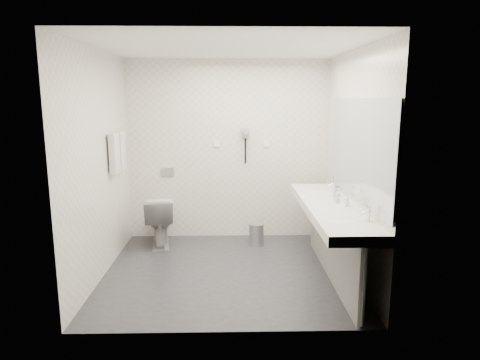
{
  "coord_description": "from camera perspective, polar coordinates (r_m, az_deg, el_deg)",
  "views": [
    {
      "loc": [
        0.04,
        -4.6,
        1.97
      ],
      "look_at": [
        0.15,
        0.15,
        1.05
      ],
      "focal_mm": 31.54,
      "sensor_mm": 36.0,
      "label": 1
    }
  ],
  "objects": [
    {
      "name": "towel_near",
      "position": [
        5.24,
        -16.61,
        3.48
      ],
      "size": [
        0.07,
        0.24,
        0.48
      ],
      "primitive_type": "cube",
      "color": "silver",
      "rests_on": "towel_rail"
    },
    {
      "name": "floor",
      "position": [
        5.01,
        -1.72,
        -12.22
      ],
      "size": [
        2.8,
        2.8,
        0.0
      ],
      "primitive_type": "plane",
      "color": "#2B2A30",
      "rests_on": "ground"
    },
    {
      "name": "bin_lid",
      "position": [
        5.76,
        2.24,
        -6.0
      ],
      "size": [
        0.2,
        0.2,
        0.02
      ],
      "primitive_type": "cylinder",
      "color": "#B2B5BA",
      "rests_on": "pedal_bin"
    },
    {
      "name": "wall_front",
      "position": [
        3.38,
        -2.0,
        -1.34
      ],
      "size": [
        2.8,
        0.0,
        2.8
      ],
      "primitive_type": "plane",
      "rotation": [
        -1.57,
        0.0,
        0.0
      ],
      "color": "silver",
      "rests_on": "floor"
    },
    {
      "name": "wall_back",
      "position": [
        5.95,
        -1.7,
        3.99
      ],
      "size": [
        2.8,
        0.0,
        2.8
      ],
      "primitive_type": "plane",
      "rotation": [
        1.57,
        0.0,
        0.0
      ],
      "color": "silver",
      "rests_on": "floor"
    },
    {
      "name": "vanity_post_near",
      "position": [
        3.89,
        16.29,
        -13.7
      ],
      "size": [
        0.06,
        0.06,
        0.75
      ],
      "primitive_type": "cylinder",
      "color": "silver",
      "rests_on": "floor"
    },
    {
      "name": "mirror",
      "position": [
        4.63,
        15.6,
        4.1
      ],
      "size": [
        0.02,
        2.2,
        1.05
      ],
      "primitive_type": "cube",
      "color": "#B2BCC6",
      "rests_on": "wall_right"
    },
    {
      "name": "switch_plate_b",
      "position": [
        5.95,
        3.63,
        4.94
      ],
      "size": [
        0.09,
        0.02,
        0.09
      ],
      "primitive_type": "cube",
      "color": "white",
      "rests_on": "wall_back"
    },
    {
      "name": "faucet_near",
      "position": [
        4.1,
        16.95,
        -4.3
      ],
      "size": [
        0.04,
        0.04,
        0.15
      ],
      "primitive_type": "cylinder",
      "color": "silver",
      "rests_on": "vanity_counter"
    },
    {
      "name": "wall_right",
      "position": [
        4.85,
        14.97,
        2.05
      ],
      "size": [
        0.0,
        2.6,
        2.6
      ],
      "primitive_type": "plane",
      "rotation": [
        1.57,
        0.0,
        -1.57
      ],
      "color": "silver",
      "rests_on": "floor"
    },
    {
      "name": "vanity_post_far",
      "position": [
        5.79,
        10.14,
        -5.23
      ],
      "size": [
        0.06,
        0.06,
        0.75
      ],
      "primitive_type": "cylinder",
      "color": "silver",
      "rests_on": "floor"
    },
    {
      "name": "basin_near",
      "position": [
        4.07,
        14.26,
        -5.6
      ],
      "size": [
        0.4,
        0.31,
        0.05
      ],
      "primitive_type": "ellipsoid",
      "color": "white",
      "rests_on": "vanity_counter"
    },
    {
      "name": "glass_left",
      "position": [
        4.86,
        12.82,
        -2.03
      ],
      "size": [
        0.07,
        0.07,
        0.1
      ],
      "primitive_type": "cylinder",
      "rotation": [
        0.0,
        0.0,
        0.4
      ],
      "color": "silver",
      "rests_on": "vanity_counter"
    },
    {
      "name": "pedal_bin",
      "position": [
        5.8,
        2.23,
        -7.42
      ],
      "size": [
        0.24,
        0.24,
        0.28
      ],
      "primitive_type": "cylinder",
      "rotation": [
        0.0,
        0.0,
        -0.19
      ],
      "color": "#B2B5BA",
      "rests_on": "floor"
    },
    {
      "name": "dryer_cradle",
      "position": [
        5.9,
        0.73,
        6.37
      ],
      "size": [
        0.1,
        0.04,
        0.14
      ],
      "primitive_type": "cube",
      "color": "#96979B",
      "rests_on": "wall_back"
    },
    {
      "name": "towel_rail",
      "position": [
        5.36,
        -16.45,
        6.01
      ],
      "size": [
        0.02,
        0.62,
        0.02
      ],
      "primitive_type": "cylinder",
      "rotation": [
        1.57,
        0.0,
        0.0
      ],
      "color": "silver",
      "rests_on": "wall_left"
    },
    {
      "name": "faucet_far",
      "position": [
        5.32,
        12.64,
        -0.66
      ],
      "size": [
        0.04,
        0.04,
        0.15
      ],
      "primitive_type": "cylinder",
      "color": "silver",
      "rests_on": "vanity_counter"
    },
    {
      "name": "wall_left",
      "position": [
        4.88,
        -18.49,
        1.9
      ],
      "size": [
        0.0,
        2.6,
        2.6
      ],
      "primitive_type": "plane",
      "rotation": [
        1.57,
        0.0,
        1.57
      ],
      "color": "silver",
      "rests_on": "floor"
    },
    {
      "name": "switch_plate_a",
      "position": [
        5.93,
        -3.16,
        4.93
      ],
      "size": [
        0.09,
        0.02,
        0.09
      ],
      "primitive_type": "cube",
      "color": "white",
      "rests_on": "wall_back"
    },
    {
      "name": "soap_bottle_a",
      "position": [
        4.71,
        13.01,
        -2.5
      ],
      "size": [
        0.06,
        0.06,
        0.1
      ],
      "primitive_type": "imported",
      "rotation": [
        0.0,
        0.0,
        0.37
      ],
      "color": "silver",
      "rests_on": "vanity_counter"
    },
    {
      "name": "glass_right",
      "position": [
        5.06,
        13.01,
        -1.46
      ],
      "size": [
        0.07,
        0.07,
        0.11
      ],
      "primitive_type": "cylinder",
      "rotation": [
        0.0,
        0.0,
        0.08
      ],
      "color": "silver",
      "rests_on": "vanity_counter"
    },
    {
      "name": "towel_far",
      "position": [
        5.51,
        -15.85,
        3.86
      ],
      "size": [
        0.07,
        0.24,
        0.48
      ],
      "primitive_type": "cube",
      "color": "silver",
      "rests_on": "towel_rail"
    },
    {
      "name": "soap_bottle_c",
      "position": [
        4.6,
        14.32,
        -2.79
      ],
      "size": [
        0.05,
        0.05,
        0.11
      ],
      "primitive_type": "imported",
      "rotation": [
        0.0,
        0.0,
        0.32
      ],
      "color": "silver",
      "rests_on": "vanity_counter"
    },
    {
      "name": "flush_plate",
      "position": [
        6.04,
        -9.77,
        1.07
      ],
      "size": [
        0.18,
        0.02,
        0.12
      ],
      "primitive_type": "cube",
      "color": "#B2B5BA",
      "rests_on": "wall_back"
    },
    {
      "name": "dryer_cord",
      "position": [
        5.91,
        0.73,
        3.94
      ],
      "size": [
        0.02,
        0.02,
        0.35
      ],
      "primitive_type": "cylinder",
      "color": "black",
      "rests_on": "dryer_cradle"
    },
    {
      "name": "vanity_panel",
      "position": [
        4.81,
        12.23,
        -8.66
      ],
      "size": [
        0.03,
        2.15,
        0.75
      ],
      "primitive_type": "cube",
      "color": "gray",
      "rests_on": "floor"
    },
    {
      "name": "dryer_barrel",
      "position": [
        5.82,
        0.76,
        6.61
      ],
      "size": [
        0.08,
        0.14,
        0.08
      ],
      "primitive_type": "cylinder",
      "rotation": [
        1.57,
        0.0,
        0.0
      ],
      "color": "#96979B",
      "rests_on": "dryer_cradle"
    },
    {
      "name": "vanity_counter",
      "position": [
        4.68,
        12.14,
        -3.77
      ],
      "size": [
        0.55,
        2.2,
        0.1
      ],
      "primitive_type": "cube",
      "color": "white",
      "rests_on": "floor"
    },
    {
      "name": "ceiling",
      "position": [
        4.63,
        -1.9,
        17.51
      ],
      "size": [
        2.8,
        2.8,
        0.0
      ],
      "primitive_type": "plane",
      "rotation": [
        3.14,
        0.0,
        0.0
      ],
      "color": "white",
      "rests_on": "wall_back"
    },
    {
      "name": "basin_far",
      "position": [
        5.29,
        10.55,
        -1.63
      ],
      "size": [
        0.4,
        0.31,
        0.05
      ],
      "primitive_type": "ellipsoid",
      "color": "white",
      "rests_on": "vanity_counter"
    },
    {
      "name": "toilet",
      "position": [
        5.85,
        -10.83,
        -5.37
      ],
      "size": [
        0.48,
        0.73,
        0.69
      ],
      "primitive_type": "imported",
      "rotation": [
        0.0,
        0.0,
        3.29
      ],
      "color": "white",
      "rests_on": "floor"
    }
  ]
}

